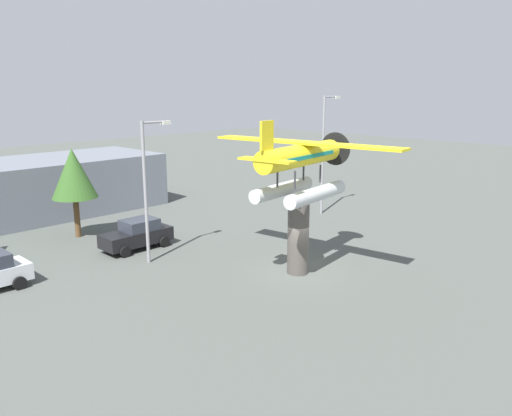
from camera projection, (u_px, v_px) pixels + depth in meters
name	position (u px, v px, depth m)	size (l,w,h in m)	color
ground_plane	(297.00, 273.00, 26.37)	(140.00, 140.00, 0.00)	#4C514C
display_pedestal	(298.00, 236.00, 25.92)	(1.10, 1.10, 3.94)	#4C4742
floatplane_monument	(301.00, 165.00, 25.18)	(7.06, 10.46, 4.00)	silver
car_mid_black	(137.00, 234.00, 30.15)	(4.20, 2.02, 1.76)	black
streetlight_primary	(148.00, 182.00, 27.07)	(1.84, 0.28, 7.68)	gray
streetlight_secondary	(324.00, 147.00, 37.71)	(1.84, 0.28, 8.80)	gray
storefront_building	(62.00, 184.00, 39.37)	(14.21, 7.82, 4.14)	slate
tree_east	(73.00, 174.00, 31.80)	(2.81, 2.81, 5.69)	brown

